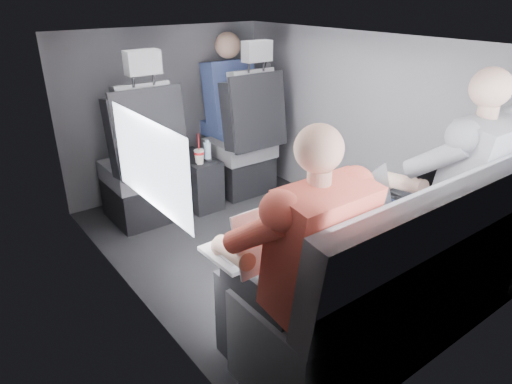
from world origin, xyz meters
TOP-DOWN VIEW (x-y plane):
  - floor at (0.00, 0.00)m, footprint 2.60×2.60m
  - ceiling at (0.00, 0.00)m, footprint 2.60×2.60m
  - panel_left at (-0.90, 0.00)m, footprint 0.02×2.60m
  - panel_right at (0.90, 0.00)m, footprint 0.02×2.60m
  - panel_front at (0.00, 1.30)m, footprint 1.80×0.02m
  - panel_back at (0.00, -1.30)m, footprint 1.80×0.02m
  - side_window at (-0.88, -0.30)m, footprint 0.02×0.75m
  - seatbelt at (0.45, 0.67)m, footprint 0.35×0.11m
  - front_seat_left at (-0.45, 0.84)m, footprint 0.52×0.58m
  - front_seat_right at (0.45, 0.84)m, footprint 0.52×0.58m
  - center_console at (0.00, 0.88)m, footprint 0.24×0.48m
  - rear_bench at (0.00, -1.06)m, footprint 1.60×0.57m
  - soda_cup at (-0.04, 0.73)m, footprint 0.08×0.08m
  - water_bottle at (0.05, 0.77)m, footprint 0.05×0.05m
  - laptop_white at (-0.65, -0.79)m, footprint 0.36×0.34m
  - laptop_silver at (0.02, -0.77)m, footprint 0.38×0.37m
  - laptop_black at (0.45, -0.82)m, footprint 0.36×0.32m
  - passenger_rear_left at (-0.60, -0.97)m, footprint 0.49×0.61m
  - passenger_rear_right at (0.50, -0.97)m, footprint 0.54×0.66m
  - passenger_front_right at (0.49, 1.10)m, footprint 0.42×0.42m

SIDE VIEW (x-z plane):
  - floor at x=0.00m, z-range 0.00..0.00m
  - center_console at x=0.00m, z-range 0.00..0.41m
  - rear_bench at x=0.00m, z-range -0.15..0.77m
  - front_seat_left at x=-0.45m, z-range -0.23..1.03m
  - front_seat_right at x=0.45m, z-range -0.23..1.03m
  - soda_cup at x=-0.04m, z-range 0.34..0.58m
  - water_bottle at x=0.05m, z-range 0.39..0.55m
  - passenger_rear_left at x=-0.60m, z-range 0.02..1.23m
  - laptop_silver at x=0.02m, z-range 0.52..0.75m
  - laptop_black at x=0.45m, z-range 0.51..0.76m
  - laptop_white at x=-0.65m, z-range 0.50..0.77m
  - passenger_rear_right at x=0.50m, z-range 0.01..1.30m
  - panel_left at x=-0.90m, z-range 0.00..1.35m
  - panel_right at x=0.90m, z-range 0.00..1.35m
  - panel_front at x=0.00m, z-range 0.00..1.35m
  - panel_back at x=0.00m, z-range 0.00..1.35m
  - passenger_front_right at x=0.49m, z-range 0.32..1.19m
  - seatbelt at x=0.45m, z-range 0.50..1.10m
  - side_window at x=-0.88m, z-range 0.69..1.11m
  - ceiling at x=0.00m, z-range 1.35..1.35m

